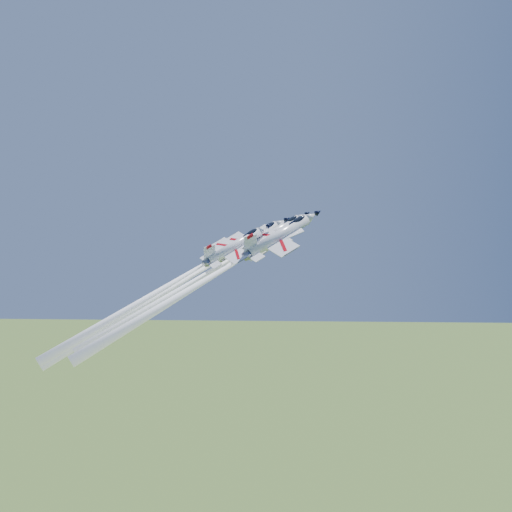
{
  "coord_description": "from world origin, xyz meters",
  "views": [
    {
      "loc": [
        3.41,
        -99.57,
        93.74
      ],
      "look_at": [
        0.0,
        0.0,
        82.06
      ],
      "focal_mm": 40.0,
      "sensor_mm": 36.0,
      "label": 1
    }
  ],
  "objects_px": {
    "jet_right": "(214,275)",
    "jet_slot": "(171,284)",
    "jet_left": "(183,281)",
    "jet_lead": "(209,273)"
  },
  "relations": [
    {
      "from": "jet_left",
      "to": "jet_slot",
      "type": "height_order",
      "value": "jet_left"
    },
    {
      "from": "jet_lead",
      "to": "jet_left",
      "type": "distance_m",
      "value": 5.08
    },
    {
      "from": "jet_left",
      "to": "jet_slot",
      "type": "xyz_separation_m",
      "value": [
        -0.77,
        -7.41,
        0.74
      ]
    },
    {
      "from": "jet_lead",
      "to": "jet_right",
      "type": "relative_size",
      "value": 1.0
    },
    {
      "from": "jet_right",
      "to": "jet_slot",
      "type": "relative_size",
      "value": 1.11
    },
    {
      "from": "jet_left",
      "to": "jet_lead",
      "type": "bearing_deg",
      "value": 39.25
    },
    {
      "from": "jet_right",
      "to": "jet_left",
      "type": "bearing_deg",
      "value": -174.58
    },
    {
      "from": "jet_right",
      "to": "jet_slot",
      "type": "bearing_deg",
      "value": -121.62
    },
    {
      "from": "jet_slot",
      "to": "jet_right",
      "type": "bearing_deg",
      "value": 58.38
    },
    {
      "from": "jet_lead",
      "to": "jet_slot",
      "type": "height_order",
      "value": "jet_lead"
    }
  ]
}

